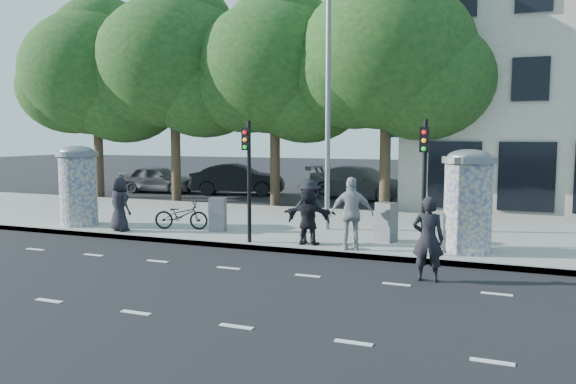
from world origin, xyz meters
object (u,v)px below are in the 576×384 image
at_px(car_left, 158,179).
at_px(ped_e, 352,214).
at_px(ped_d, 309,211).
at_px(street_lamp, 327,82).
at_px(cabinet_right, 386,222).
at_px(traffic_pole_near, 248,169).
at_px(car_right, 362,183).
at_px(cabinet_left, 218,214).
at_px(ped_f, 308,216).
at_px(bicycle, 181,215).
at_px(car_mid, 238,179).
at_px(man_road, 428,239).
at_px(ped_a, 119,204).
at_px(ad_column_left, 78,184).
at_px(ad_column_right, 468,199).
at_px(traffic_pole_far, 424,173).

bearing_deg(car_left, ped_e, -137.06).
bearing_deg(ped_d, street_lamp, -95.45).
bearing_deg(ped_e, cabinet_right, -125.92).
bearing_deg(traffic_pole_near, ped_d, 17.73).
xyz_separation_m(ped_d, car_right, (-1.51, 12.27, -0.24)).
distance_m(ped_e, cabinet_left, 4.87).
bearing_deg(ped_f, bicycle, -14.51).
height_order(traffic_pole_near, ped_d, traffic_pole_near).
distance_m(cabinet_left, car_mid, 12.10).
xyz_separation_m(traffic_pole_near, bicycle, (-2.95, 1.21, -1.63)).
xyz_separation_m(street_lamp, man_road, (3.76, -4.69, -3.87)).
bearing_deg(ped_a, ad_column_left, 4.99).
height_order(ped_d, car_left, ped_d).
distance_m(ad_column_left, ped_a, 2.16).
bearing_deg(traffic_pole_near, cabinet_right, 23.22).
xyz_separation_m(ped_e, car_left, (-13.98, 11.73, -0.37)).
height_order(ad_column_left, ped_e, ad_column_left).
height_order(ad_column_right, car_mid, ad_column_right).
bearing_deg(cabinet_right, car_left, 169.86).
distance_m(ped_a, car_mid, 12.39).
height_order(ped_f, car_left, ped_f).
relative_size(ped_d, cabinet_left, 1.72).
height_order(traffic_pole_far, car_left, traffic_pole_far).
bearing_deg(cabinet_right, ad_column_left, -150.40).
relative_size(traffic_pole_far, cabinet_left, 3.27).
height_order(traffic_pole_near, bicycle, traffic_pole_near).
relative_size(man_road, car_mid, 0.38).
bearing_deg(car_right, ped_e, -152.57).
bearing_deg(ped_e, ad_column_left, -17.18).
relative_size(ad_column_right, man_road, 1.43).
xyz_separation_m(car_left, car_mid, (4.50, 0.67, 0.06)).
height_order(ped_a, cabinet_right, ped_a).
xyz_separation_m(street_lamp, cabinet_left, (-3.11, -1.48, -4.12)).
xyz_separation_m(traffic_pole_near, traffic_pole_far, (4.80, 0.00, 0.00)).
height_order(traffic_pole_far, street_lamp, street_lamp).
xyz_separation_m(bicycle, car_right, (3.05, 11.58, 0.20)).
bearing_deg(street_lamp, cabinet_left, -154.51).
distance_m(ped_d, car_mid, 14.45).
distance_m(cabinet_right, car_left, 17.83).
distance_m(ad_column_right, ped_a, 10.40).
height_order(ad_column_left, car_right, ad_column_left).
distance_m(ped_e, ped_f, 1.34).
relative_size(ad_column_right, ped_a, 1.55).
bearing_deg(traffic_pole_far, street_lamp, 140.12).
distance_m(ad_column_right, man_road, 2.90).
bearing_deg(car_left, bicycle, -149.72).
distance_m(traffic_pole_near, ped_d, 2.06).
relative_size(traffic_pole_far, car_right, 0.62).
xyz_separation_m(traffic_pole_far, cabinet_left, (-6.51, 1.36, -1.56)).
bearing_deg(ped_a, street_lamp, -137.89).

